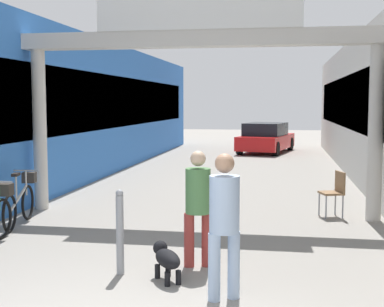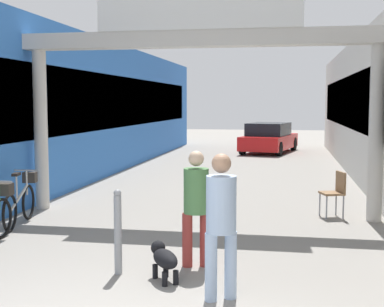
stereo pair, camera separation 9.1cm
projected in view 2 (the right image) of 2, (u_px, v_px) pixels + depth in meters
name	position (u px, v px, depth m)	size (l,w,h in m)	color
storefront_left	(58.00, 109.00, 16.04)	(3.00, 26.00, 4.10)	blue
arcade_sign_gateway	(199.00, 63.00, 10.38)	(7.40, 0.47, 4.26)	beige
pedestrian_with_dog	(221.00, 217.00, 5.98)	(0.46, 0.46, 1.67)	#A5BFE0
pedestrian_companion	(196.00, 201.00, 7.21)	(0.42, 0.42, 1.59)	#99332D
dog_on_leash	(164.00, 258.00, 6.70)	(0.53, 0.63, 0.46)	black
bicycle_silver_third	(21.00, 201.00, 9.79)	(0.47, 1.67, 0.98)	black
bollard_post_metal	(118.00, 231.00, 6.93)	(0.10, 0.10, 1.12)	gray
cafe_chair_wood_nearer	(336.00, 190.00, 10.39)	(0.51, 0.51, 0.89)	gray
parked_car_red	(269.00, 138.00, 23.88)	(2.57, 4.28, 1.33)	red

